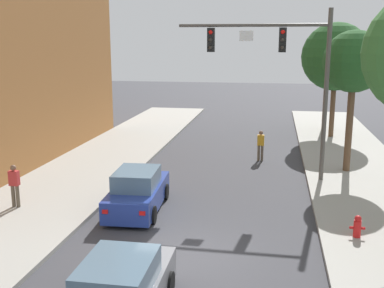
{
  "coord_description": "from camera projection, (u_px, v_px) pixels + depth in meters",
  "views": [
    {
      "loc": [
        2.39,
        -12.62,
        6.28
      ],
      "look_at": [
        -0.99,
        6.5,
        2.0
      ],
      "focal_mm": 43.81,
      "sensor_mm": 36.0,
      "label": 1
    }
  ],
  "objects": [
    {
      "name": "street_tree_third",
      "position": [
        336.0,
        57.0,
        29.7
      ],
      "size": [
        4.31,
        4.31,
        7.32
      ],
      "color": "brown",
      "rests_on": "sidewalk_right"
    },
    {
      "name": "pedestrian_crossing_road",
      "position": [
        261.0,
        144.0,
        24.9
      ],
      "size": [
        0.36,
        0.22,
        1.64
      ],
      "color": "brown",
      "rests_on": "ground"
    },
    {
      "name": "street_tree_farthest",
      "position": [
        329.0,
        49.0,
        32.11
      ],
      "size": [
        3.0,
        3.0,
        7.17
      ],
      "color": "brown",
      "rests_on": "sidewalk_right"
    },
    {
      "name": "fire_hydrant",
      "position": [
        357.0,
        226.0,
        14.9
      ],
      "size": [
        0.48,
        0.24,
        0.72
      ],
      "color": "red",
      "rests_on": "sidewalk_right"
    },
    {
      "name": "pedestrian_sidewalk_left_walker",
      "position": [
        14.0,
        184.0,
        17.49
      ],
      "size": [
        0.36,
        0.22,
        1.64
      ],
      "color": "brown",
      "rests_on": "sidewalk_left"
    },
    {
      "name": "car_lead_blue",
      "position": [
        138.0,
        192.0,
        17.63
      ],
      "size": [
        2.02,
        4.33,
        1.6
      ],
      "color": "navy",
      "rests_on": "ground"
    },
    {
      "name": "ground_plane",
      "position": [
        187.0,
        257.0,
        13.89
      ],
      "size": [
        120.0,
        120.0,
        0.0
      ],
      "primitive_type": "plane",
      "color": "#38383D"
    },
    {
      "name": "street_tree_second",
      "position": [
        354.0,
        63.0,
        21.56
      ],
      "size": [
        2.87,
        2.87,
        6.64
      ],
      "color": "brown",
      "rests_on": "sidewalk_right"
    },
    {
      "name": "traffic_signal_mast",
      "position": [
        284.0,
        63.0,
        20.45
      ],
      "size": [
        6.62,
        0.38,
        7.5
      ],
      "color": "#514C47",
      "rests_on": "sidewalk_right"
    }
  ]
}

